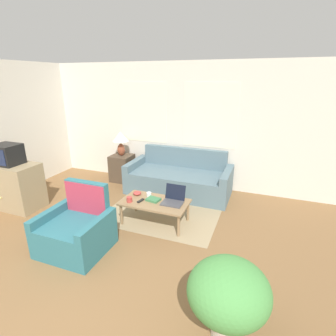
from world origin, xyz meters
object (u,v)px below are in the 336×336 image
book_red (153,199)px  cup_yellow (149,194)px  tv_remote (141,201)px  television (7,154)px  table_lamp (121,139)px  armchair (78,231)px  coffee_table (155,204)px  snack_bowl (137,193)px  laptop (173,199)px  cup_navy (129,199)px  potted_plant (228,293)px  couch (179,179)px

book_red → cup_yellow: bearing=138.3°
book_red → tv_remote: book_red is taller
cup_yellow → television: bearing=-168.0°
table_lamp → book_red: bearing=-45.4°
armchair → coffee_table: armchair is taller
cup_yellow → snack_bowl: size_ratio=0.60×
coffee_table → laptop: 0.32m
tv_remote → cup_navy: bearing=-153.5°
cup_navy → cup_yellow: 0.36m
cup_navy → cup_yellow: cup_navy is taller
cup_navy → snack_bowl: 0.29m
armchair → cup_navy: bearing=67.2°
armchair → snack_bowl: size_ratio=6.39×
tv_remote → coffee_table: bearing=18.9°
cup_navy → tv_remote: cup_navy is taller
table_lamp → cup_yellow: size_ratio=6.48×
tv_remote → television: bearing=-172.7°
tv_remote → potted_plant: (1.63, -1.55, 0.10)m
couch → armchair: bearing=-107.1°
cup_navy → snack_bowl: (-0.01, 0.29, -0.01)m
snack_bowl → couch: bearing=73.0°
couch → book_red: size_ratio=8.81×
coffee_table → laptop: (0.29, 0.08, 0.10)m
book_red → cup_navy: bearing=-152.2°
couch → potted_plant: 3.28m
armchair → snack_bowl: 1.20m
armchair → tv_remote: 1.07m
couch → table_lamp: table_lamp is taller
snack_bowl → laptop: bearing=-4.5°
snack_bowl → cup_yellow: bearing=2.0°
table_lamp → potted_plant: size_ratio=0.69×
couch → snack_bowl: bearing=-107.0°
coffee_table → tv_remote: tv_remote is taller
snack_bowl → book_red: 0.36m
couch → cup_navy: size_ratio=22.55×
cup_navy → tv_remote: 0.18m
television → laptop: (2.93, 0.46, -0.57)m
armchair → table_lamp: (-0.73, 2.47, 0.71)m
armchair → cup_yellow: size_ratio=10.73×
couch → cup_navy: couch is taller
snack_bowl → potted_plant: 2.51m
cup_yellow → table_lamp: bearing=134.2°
book_red → tv_remote: size_ratio=1.53×
cup_yellow → tv_remote: size_ratio=0.54×
coffee_table → cup_yellow: 0.23m
armchair → television: (-1.91, 0.62, 0.74)m
cup_navy → couch: bearing=76.4°
snack_bowl → tv_remote: size_ratio=0.90×
laptop → cup_navy: laptop is taller
tv_remote → couch: bearing=82.0°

